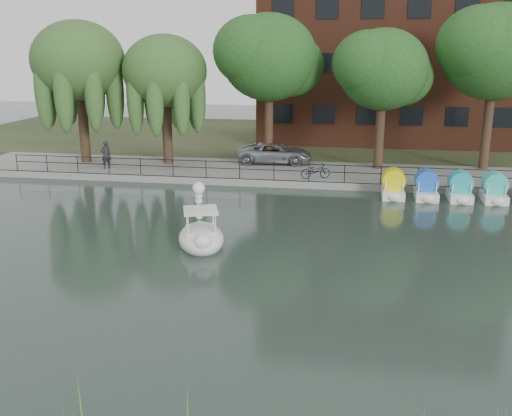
% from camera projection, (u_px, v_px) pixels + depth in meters
% --- Properties ---
extents(ground_plane, '(120.00, 120.00, 0.00)m').
position_uv_depth(ground_plane, '(224.00, 273.00, 20.23)').
color(ground_plane, '#34423B').
extents(promenade, '(40.00, 6.00, 0.40)m').
position_uv_depth(promenade, '(280.00, 173.00, 35.36)').
color(promenade, gray).
rests_on(promenade, ground_plane).
extents(kerb, '(40.00, 0.25, 0.40)m').
position_uv_depth(kerb, '(273.00, 184.00, 32.56)').
color(kerb, gray).
rests_on(kerb, ground_plane).
extents(land_strip, '(60.00, 22.00, 0.36)m').
position_uv_depth(land_strip, '(300.00, 139.00, 48.66)').
color(land_strip, '#47512D').
rests_on(land_strip, ground_plane).
extents(railing, '(32.00, 0.05, 1.00)m').
position_uv_depth(railing, '(274.00, 167.00, 32.50)').
color(railing, black).
rests_on(railing, promenade).
extents(apartment_building, '(20.00, 10.07, 18.00)m').
position_uv_depth(apartment_building, '(391.00, 26.00, 45.02)').
color(apartment_building, '#4C1E16').
rests_on(apartment_building, land_strip).
extents(willow_left, '(5.88, 5.88, 9.01)m').
position_uv_depth(willow_left, '(78.00, 61.00, 36.08)').
color(willow_left, '#473323').
rests_on(willow_left, promenade).
extents(willow_mid, '(5.32, 5.32, 8.15)m').
position_uv_depth(willow_mid, '(165.00, 71.00, 35.85)').
color(willow_mid, '#473323').
rests_on(willow_mid, promenade).
extents(broadleaf_center, '(6.00, 6.00, 9.25)m').
position_uv_depth(broadleaf_center, '(269.00, 58.00, 35.55)').
color(broadleaf_center, '#473323').
rests_on(broadleaf_center, promenade).
extents(broadleaf_right, '(5.40, 5.40, 8.32)m').
position_uv_depth(broadleaf_right, '(383.00, 70.00, 34.15)').
color(broadleaf_right, '#473323').
rests_on(broadleaf_right, promenade).
extents(broadleaf_far, '(6.30, 6.30, 9.71)m').
position_uv_depth(broadleaf_far, '(495.00, 53.00, 33.80)').
color(broadleaf_far, '#473323').
rests_on(broadleaf_far, promenade).
extents(minivan, '(2.86, 5.70, 1.55)m').
position_uv_depth(minivan, '(275.00, 151.00, 37.08)').
color(minivan, gray).
rests_on(minivan, promenade).
extents(bicycle, '(1.13, 1.82, 1.00)m').
position_uv_depth(bicycle, '(316.00, 170.00, 32.81)').
color(bicycle, gray).
rests_on(bicycle, promenade).
extents(pedestrian, '(0.85, 0.84, 1.98)m').
position_uv_depth(pedestrian, '(106.00, 153.00, 35.43)').
color(pedestrian, black).
rests_on(pedestrian, promenade).
extents(swan_boat, '(2.61, 3.29, 2.43)m').
position_uv_depth(swan_boat, '(201.00, 233.00, 22.84)').
color(swan_boat, white).
rests_on(swan_boat, ground_plane).
extents(pedal_boat_row, '(9.65, 1.70, 1.40)m').
position_uv_depth(pedal_boat_row, '(477.00, 189.00, 29.54)').
color(pedal_boat_row, white).
rests_on(pedal_boat_row, ground_plane).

